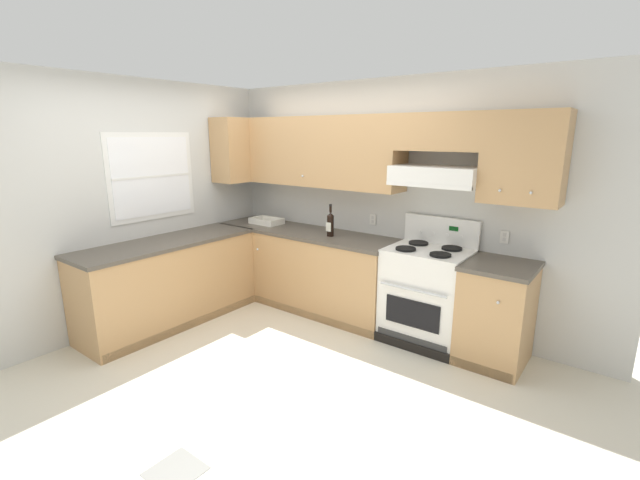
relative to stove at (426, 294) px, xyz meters
name	(u,v)px	position (x,y,z in m)	size (l,w,h in m)	color
ground_plane	(254,356)	(-1.12, -1.25, -0.48)	(7.04, 7.04, 0.00)	beige
floor_accent_tile	(175,471)	(-0.47, -2.53, -0.48)	(0.30, 0.30, 0.01)	slate
wall_back	(379,184)	(-0.72, 0.27, 1.00)	(4.68, 0.57, 2.55)	silver
wall_left	(163,194)	(-2.71, -1.03, 0.87)	(0.47, 4.00, 2.55)	silver
counter_back_run	(334,276)	(-1.09, -0.01, -0.03)	(3.60, 0.65, 0.91)	tan
counter_left_run	(170,282)	(-2.36, -1.26, -0.03)	(0.63, 1.91, 0.91)	tan
stove	(426,294)	(0.00, 0.00, 0.00)	(0.76, 0.62, 1.20)	white
wine_bottle	(330,224)	(-1.12, -0.05, 0.57)	(0.07, 0.08, 0.35)	black
bowl	(267,222)	(-2.13, 0.01, 0.46)	(0.38, 0.25, 0.07)	white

